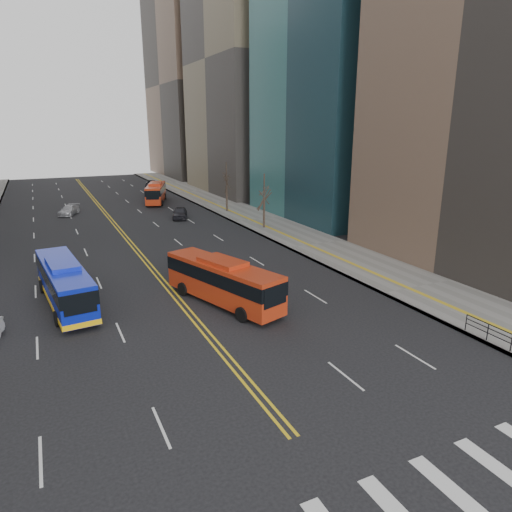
% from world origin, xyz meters
% --- Properties ---
extents(sidewalk_right, '(7.00, 130.00, 0.15)m').
position_xyz_m(sidewalk_right, '(17.50, 45.00, 0.07)').
color(sidewalk_right, slate).
rests_on(sidewalk_right, ground).
extents(centerline, '(0.55, 100.00, 0.01)m').
position_xyz_m(centerline, '(0.00, 55.00, 0.01)').
color(centerline, gold).
rests_on(centerline, ground).
extents(office_towers, '(83.00, 134.00, 58.00)m').
position_xyz_m(office_towers, '(0.12, 68.51, 23.92)').
color(office_towers, '#959598').
rests_on(office_towers, ground).
extents(pedestrian_railing, '(0.06, 6.06, 1.02)m').
position_xyz_m(pedestrian_railing, '(14.30, 6.00, 0.82)').
color(pedestrian_railing, black).
rests_on(pedestrian_railing, sidewalk_right).
extents(street_trees, '(35.20, 47.20, 7.60)m').
position_xyz_m(street_trees, '(-7.18, 34.55, 4.87)').
color(street_trees, '#32271F').
rests_on(street_trees, ground).
extents(blue_bus, '(3.41, 11.01, 3.18)m').
position_xyz_m(blue_bus, '(-7.31, 24.15, 1.67)').
color(blue_bus, '#0B1CAA').
rests_on(blue_bus, ground).
extents(red_bus_near, '(5.43, 10.39, 3.25)m').
position_xyz_m(red_bus_near, '(2.70, 19.67, 1.81)').
color(red_bus_near, '#B52F13').
rests_on(red_bus_near, ground).
extents(red_bus_far, '(5.52, 10.31, 3.23)m').
position_xyz_m(red_bus_far, '(8.74, 64.40, 1.80)').
color(red_bus_far, '#B52F13').
rests_on(red_bus_far, ground).
extents(car_dark_mid, '(3.17, 4.83, 1.53)m').
position_xyz_m(car_dark_mid, '(8.54, 50.33, 0.76)').
color(car_dark_mid, black).
rests_on(car_dark_mid, ground).
extents(car_silver, '(3.58, 4.88, 1.31)m').
position_xyz_m(car_silver, '(-4.72, 59.45, 0.66)').
color(car_silver, '#9B9BA0').
rests_on(car_silver, ground).
extents(car_dark_far, '(3.48, 5.15, 1.31)m').
position_xyz_m(car_dark_far, '(12.49, 84.27, 0.65)').
color(car_dark_far, black).
rests_on(car_dark_far, ground).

